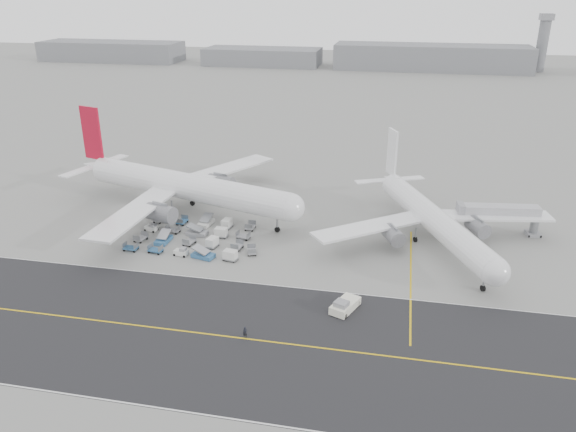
% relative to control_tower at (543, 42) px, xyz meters
% --- Properties ---
extents(ground, '(700.00, 700.00, 0.00)m').
position_rel_control_tower_xyz_m(ground, '(-100.00, -265.00, -16.25)').
color(ground, gray).
rests_on(ground, ground).
extents(taxiway, '(220.00, 59.00, 0.03)m').
position_rel_control_tower_xyz_m(taxiway, '(-94.98, -282.98, -16.24)').
color(taxiway, '#262628').
rests_on(taxiway, ground).
extents(horizon_buildings, '(520.00, 28.00, 28.00)m').
position_rel_control_tower_xyz_m(horizon_buildings, '(-70.00, -5.00, -16.25)').
color(horizon_buildings, gray).
rests_on(horizon_buildings, ground).
extents(control_tower, '(7.00, 7.00, 31.25)m').
position_rel_control_tower_xyz_m(control_tower, '(0.00, 0.00, 0.00)').
color(control_tower, gray).
rests_on(control_tower, ground).
extents(airliner_a, '(58.72, 57.54, 20.87)m').
position_rel_control_tower_xyz_m(airliner_a, '(-119.93, -238.64, -10.25)').
color(airliner_a, white).
rests_on(airliner_a, ground).
extents(airliner_b, '(46.10, 47.20, 17.26)m').
position_rel_control_tower_xyz_m(airliner_b, '(-66.46, -243.81, -11.27)').
color(airliner_b, white).
rests_on(airliner_b, ground).
extents(pushback_tug, '(4.66, 7.43, 2.13)m').
position_rel_control_tower_xyz_m(pushback_tug, '(-80.13, -272.55, -15.38)').
color(pushback_tug, white).
rests_on(pushback_tug, ground).
extents(jet_bridge, '(17.21, 5.24, 6.42)m').
position_rel_control_tower_xyz_m(jet_bridge, '(-53.00, -237.72, -11.77)').
color(jet_bridge, gray).
rests_on(jet_bridge, ground).
extents(gse_cluster, '(30.44, 25.42, 2.07)m').
position_rel_control_tower_xyz_m(gse_cluster, '(-112.62, -252.71, -16.25)').
color(gse_cluster, '#929397').
rests_on(gse_cluster, ground).
extents(stray_dolly, '(2.29, 2.95, 1.60)m').
position_rel_control_tower_xyz_m(stray_dolly, '(-99.45, -256.43, -16.25)').
color(stray_dolly, silver).
rests_on(stray_dolly, ground).
extents(ground_crew_a, '(0.72, 0.55, 1.79)m').
position_rel_control_tower_xyz_m(ground_crew_a, '(-93.37, -282.76, -15.36)').
color(ground_crew_a, black).
rests_on(ground_crew_a, ground).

